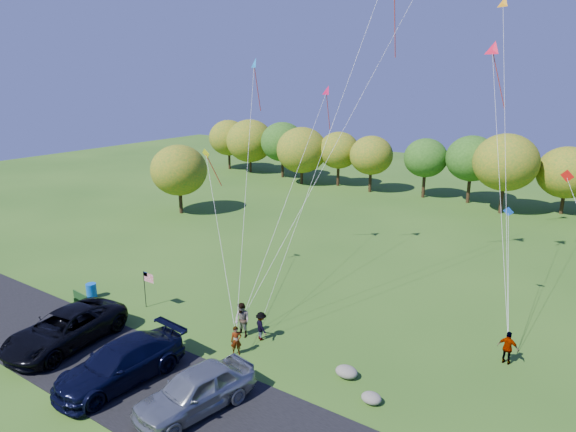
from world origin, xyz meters
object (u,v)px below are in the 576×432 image
at_px(minivan_silver, 195,390).
at_px(flyer_b, 242,320).
at_px(minivan_dark, 65,329).
at_px(flyer_c, 261,326).
at_px(park_bench, 82,299).
at_px(flyer_d, 508,348).
at_px(flyer_a, 236,341).
at_px(minivan_navy, 120,363).
at_px(trash_barrel, 91,291).

relative_size(minivan_silver, flyer_b, 2.80).
relative_size(minivan_dark, flyer_b, 3.40).
bearing_deg(flyer_c, park_bench, 43.72).
bearing_deg(minivan_silver, flyer_d, 59.62).
bearing_deg(minivan_dark, flyer_a, 22.19).
height_order(minivan_dark, flyer_c, minivan_dark).
distance_m(minivan_navy, trash_barrel, 10.38).
relative_size(flyer_c, park_bench, 0.98).
xyz_separation_m(flyer_d, trash_barrel, (-23.35, -6.87, -0.37)).
bearing_deg(trash_barrel, minivan_navy, -27.94).
xyz_separation_m(minivan_navy, flyer_b, (1.85, 6.45, -0.01)).
bearing_deg(trash_barrel, flyer_d, 16.40).
bearing_deg(park_bench, flyer_d, 24.68).
xyz_separation_m(flyer_b, park_bench, (-10.44, -2.67, -0.49)).
distance_m(minivan_navy, flyer_d, 18.41).
bearing_deg(minivan_dark, minivan_silver, -7.10).
bearing_deg(minivan_dark, flyer_c, 31.32).
bearing_deg(flyer_a, minivan_dark, 164.59).
distance_m(flyer_c, park_bench, 11.88).
bearing_deg(flyer_b, minivan_dark, -131.78).
distance_m(minivan_dark, flyer_c, 10.15).
bearing_deg(flyer_b, flyer_d, 30.59).
bearing_deg(flyer_c, flyer_a, 115.73).
bearing_deg(trash_barrel, minivan_silver, -18.13).
distance_m(flyer_c, flyer_d, 12.34).
xyz_separation_m(minivan_dark, minivan_navy, (5.07, -0.47, -0.00)).
bearing_deg(flyer_a, trash_barrel, 135.37).
xyz_separation_m(flyer_c, trash_barrel, (-12.06, -1.90, -0.31)).
xyz_separation_m(flyer_a, flyer_d, (11.41, 6.88, 0.08)).
bearing_deg(flyer_d, park_bench, 22.71).
bearing_deg(flyer_b, flyer_c, 24.33).
distance_m(flyer_a, flyer_c, 1.91).
bearing_deg(flyer_b, trash_barrel, -164.41).
bearing_deg(minivan_navy, flyer_a, 64.96).
bearing_deg(minivan_navy, flyer_b, 78.77).
distance_m(minivan_silver, flyer_a, 4.66).
height_order(minivan_dark, flyer_d, minivan_dark).
relative_size(minivan_navy, flyer_a, 4.08).
height_order(flyer_d, park_bench, flyer_d).
bearing_deg(flyer_a, minivan_silver, -115.57).
bearing_deg(minivan_dark, flyer_b, 33.82).
bearing_deg(minivan_dark, park_bench, 129.84).
bearing_deg(minivan_silver, minivan_dark, -169.22).
height_order(minivan_silver, flyer_b, flyer_b).
bearing_deg(flyer_d, minivan_dark, 33.78).
bearing_deg(minivan_silver, minivan_navy, -163.10).
height_order(minivan_navy, minivan_silver, minivan_silver).
xyz_separation_m(minivan_dark, park_bench, (-3.53, 3.31, -0.50)).
distance_m(minivan_dark, flyer_b, 9.14).
xyz_separation_m(minivan_dark, minivan_silver, (9.37, -0.01, 0.01)).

